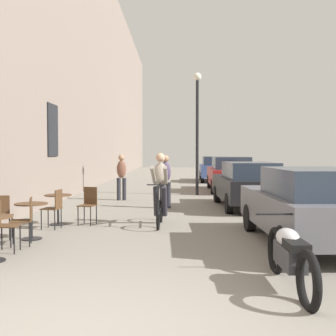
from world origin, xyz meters
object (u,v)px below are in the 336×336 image
(cafe_chair_mid_toward_street, at_px, (25,218))
(cafe_table_far, at_px, (58,203))
(cafe_chair_near_toward_street, at_px, (3,222))
(parked_car_third, at_px, (230,173))
(street_lamp, at_px, (197,118))
(parked_car_nearest, at_px, (307,205))
(cafe_table_mid, at_px, (31,213))
(cafe_chair_far_toward_street, at_px, (89,203))
(cafe_chair_far_toward_wall, at_px, (54,206))
(pedestrian_mid, at_px, (121,175))
(parked_motorcycle, at_px, (290,256))
(cafe_chair_mid_toward_wall, at_px, (1,214))
(pedestrian_near, at_px, (165,178))
(parked_car_second, at_px, (247,184))
(cyclist_on_bicycle, at_px, (160,191))
(parked_car_fourth, at_px, (215,168))

(cafe_chair_mid_toward_street, bearing_deg, cafe_table_far, 90.32)
(cafe_chair_near_toward_street, height_order, parked_car_third, parked_car_third)
(cafe_chair_near_toward_street, xyz_separation_m, street_lamp, (3.86, 9.81, 2.59))
(parked_car_nearest, bearing_deg, cafe_table_mid, 175.10)
(cafe_chair_far_toward_street, relative_size, cafe_chair_far_toward_wall, 1.00)
(pedestrian_mid, distance_m, parked_motorcycle, 10.40)
(cafe_chair_mid_toward_wall, distance_m, pedestrian_mid, 7.12)
(pedestrian_near, bearing_deg, pedestrian_mid, 127.02)
(cafe_chair_mid_toward_street, height_order, parked_car_nearest, parked_car_nearest)
(parked_car_second, relative_size, parked_motorcycle, 1.89)
(cafe_chair_far_toward_wall, height_order, parked_motorcycle, cafe_chair_far_toward_wall)
(cafe_chair_far_toward_street, bearing_deg, cafe_chair_near_toward_street, -107.46)
(parked_car_third, bearing_deg, cafe_chair_mid_toward_wall, -118.96)
(cafe_chair_mid_toward_street, xyz_separation_m, parked_car_second, (5.02, 5.37, 0.22))
(cyclist_on_bicycle, distance_m, parked_car_third, 9.17)
(cafe_chair_mid_toward_wall, bearing_deg, cafe_table_mid, 7.46)
(cafe_chair_near_toward_street, relative_size, cafe_chair_mid_toward_street, 1.00)
(cafe_table_mid, xyz_separation_m, cafe_chair_mid_toward_wall, (-0.57, -0.07, -0.00))
(pedestrian_near, xyz_separation_m, parked_car_nearest, (2.76, -5.18, -0.18))
(cafe_table_far, relative_size, parked_motorcycle, 0.34)
(cafe_chair_near_toward_street, distance_m, cyclist_on_bicycle, 3.86)
(pedestrian_mid, height_order, parked_car_second, pedestrian_mid)
(cafe_chair_near_toward_street, xyz_separation_m, cafe_chair_far_toward_wall, (0.26, 2.21, 0.00))
(cafe_chair_far_toward_street, height_order, parked_motorcycle, cafe_chair_far_toward_street)
(parked_car_second, height_order, parked_car_fourth, parked_car_fourth)
(cafe_chair_mid_toward_wall, distance_m, parked_car_nearest, 5.89)
(cafe_chair_far_toward_street, xyz_separation_m, parked_car_fourth, (4.43, 14.98, 0.25))
(cafe_table_mid, relative_size, parked_car_nearest, 0.18)
(cafe_chair_near_toward_street, distance_m, pedestrian_mid, 8.04)
(cafe_chair_far_toward_street, xyz_separation_m, cafe_chair_far_toward_wall, (-0.64, -0.64, 0.00))
(cafe_chair_near_toward_street, xyz_separation_m, cyclist_on_bicycle, (2.62, 2.83, 0.29))
(cafe_chair_far_toward_street, relative_size, parked_car_second, 0.22)
(pedestrian_mid, distance_m, parked_car_second, 4.66)
(cafe_chair_far_toward_street, relative_size, pedestrian_mid, 0.54)
(pedestrian_mid, height_order, parked_car_fourth, pedestrian_mid)
(cafe_table_mid, relative_size, street_lamp, 0.15)
(cafe_table_far, distance_m, street_lamp, 8.34)
(cafe_chair_far_toward_wall, bearing_deg, cafe_chair_mid_toward_wall, -120.18)
(cafe_chair_near_toward_street, distance_m, cafe_chair_mid_toward_street, 0.57)
(cafe_chair_near_toward_street, relative_size, street_lamp, 0.18)
(cafe_table_mid, xyz_separation_m, cafe_chair_far_toward_street, (0.78, 1.78, -0.00))
(cyclist_on_bicycle, relative_size, parked_motorcycle, 0.82)
(cafe_table_mid, bearing_deg, cafe_chair_far_toward_street, 66.33)
(cafe_table_far, distance_m, pedestrian_near, 3.93)
(cafe_chair_far_toward_street, xyz_separation_m, pedestrian_mid, (0.14, 5.11, 0.41))
(pedestrian_near, xyz_separation_m, parked_motorcycle, (1.78, -7.65, -0.52))
(cafe_chair_far_toward_wall, distance_m, street_lamp, 8.79)
(cafe_table_far, bearing_deg, cafe_table_mid, -92.06)
(cafe_chair_far_toward_street, distance_m, cafe_chair_far_toward_wall, 0.91)
(cafe_chair_far_toward_street, xyz_separation_m, parked_car_nearest, (4.53, -2.23, 0.23))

